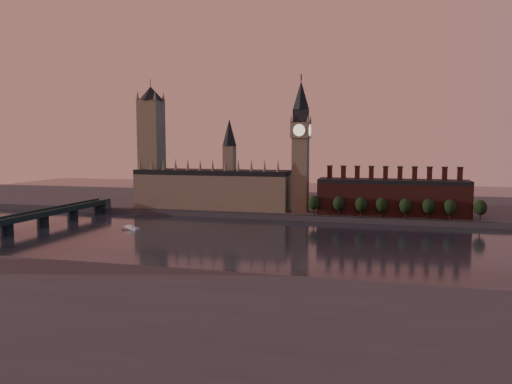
# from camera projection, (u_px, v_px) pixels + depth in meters

# --- Properties ---
(ground) EXTENTS (900.00, 900.00, 0.00)m
(ground) POSITION_uv_depth(u_px,v_px,m) (251.00, 243.00, 291.16)
(ground) COLOR black
(ground) RESTS_ON ground
(north_bank) EXTENTS (900.00, 182.00, 4.00)m
(north_bank) POSITION_uv_depth(u_px,v_px,m) (302.00, 204.00, 462.24)
(north_bank) COLOR #404044
(north_bank) RESTS_ON ground
(south_bank) EXTENTS (900.00, 180.00, 4.00)m
(south_bank) POSITION_uv_depth(u_px,v_px,m) (74.00, 363.00, 127.43)
(south_bank) COLOR #404044
(south_bank) RESTS_ON ground
(palace_of_westminster) EXTENTS (130.00, 30.30, 74.00)m
(palace_of_westminster) POSITION_uv_depth(u_px,v_px,m) (213.00, 187.00, 416.05)
(palace_of_westminster) COLOR #7B6E57
(palace_of_westminster) RESTS_ON north_bank
(victoria_tower) EXTENTS (24.00, 24.00, 108.00)m
(victoria_tower) POSITION_uv_depth(u_px,v_px,m) (152.00, 142.00, 426.68)
(victoria_tower) COLOR #7B6E57
(victoria_tower) RESTS_ON north_bank
(big_ben) EXTENTS (15.00, 15.00, 107.00)m
(big_ben) POSITION_uv_depth(u_px,v_px,m) (301.00, 145.00, 388.91)
(big_ben) COLOR #7B6E57
(big_ben) RESTS_ON north_bank
(chimney_block) EXTENTS (110.00, 25.00, 37.00)m
(chimney_block) POSITION_uv_depth(u_px,v_px,m) (392.00, 197.00, 374.83)
(chimney_block) COLOR #552520
(chimney_block) RESTS_ON north_bank
(embankment_tree_0) EXTENTS (8.60, 8.60, 14.88)m
(embankment_tree_0) POSITION_uv_depth(u_px,v_px,m) (314.00, 203.00, 374.90)
(embankment_tree_0) COLOR black
(embankment_tree_0) RESTS_ON north_bank
(embankment_tree_1) EXTENTS (8.60, 8.60, 14.88)m
(embankment_tree_1) POSITION_uv_depth(u_px,v_px,m) (339.00, 203.00, 370.30)
(embankment_tree_1) COLOR black
(embankment_tree_1) RESTS_ON north_bank
(embankment_tree_2) EXTENTS (8.60, 8.60, 14.88)m
(embankment_tree_2) POSITION_uv_depth(u_px,v_px,m) (361.00, 204.00, 365.15)
(embankment_tree_2) COLOR black
(embankment_tree_2) RESTS_ON north_bank
(embankment_tree_3) EXTENTS (8.60, 8.60, 14.88)m
(embankment_tree_3) POSITION_uv_depth(u_px,v_px,m) (381.00, 205.00, 362.07)
(embankment_tree_3) COLOR black
(embankment_tree_3) RESTS_ON north_bank
(embankment_tree_4) EXTENTS (8.60, 8.60, 14.88)m
(embankment_tree_4) POSITION_uv_depth(u_px,v_px,m) (405.00, 206.00, 357.09)
(embankment_tree_4) COLOR black
(embankment_tree_4) RESTS_ON north_bank
(embankment_tree_5) EXTENTS (8.60, 8.60, 14.88)m
(embankment_tree_5) POSITION_uv_depth(u_px,v_px,m) (428.00, 206.00, 353.45)
(embankment_tree_5) COLOR black
(embankment_tree_5) RESTS_ON north_bank
(embankment_tree_6) EXTENTS (8.60, 8.60, 14.88)m
(embankment_tree_6) POSITION_uv_depth(u_px,v_px,m) (450.00, 207.00, 349.86)
(embankment_tree_6) COLOR black
(embankment_tree_6) RESTS_ON north_bank
(embankment_tree_7) EXTENTS (8.60, 8.60, 14.88)m
(embankment_tree_7) POSITION_uv_depth(u_px,v_px,m) (480.00, 208.00, 345.60)
(embankment_tree_7) COLOR black
(embankment_tree_7) RESTS_ON north_bank
(westminster_bridge) EXTENTS (14.00, 200.00, 11.55)m
(westminster_bridge) POSITION_uv_depth(u_px,v_px,m) (23.00, 220.00, 327.41)
(westminster_bridge) COLOR black
(westminster_bridge) RESTS_ON ground
(river_boat) EXTENTS (14.09, 8.13, 2.71)m
(river_boat) POSITION_uv_depth(u_px,v_px,m) (130.00, 228.00, 336.81)
(river_boat) COLOR silver
(river_boat) RESTS_ON ground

